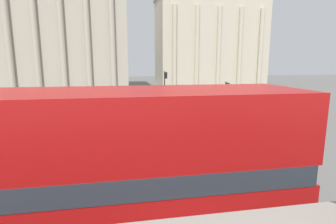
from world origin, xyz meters
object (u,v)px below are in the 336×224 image
at_px(car_white, 149,120).
at_px(traffic_light_near, 181,111).
at_px(traffic_light_far, 165,84).
at_px(pedestrian_black, 125,95).
at_px(double_decker_bus, 69,178).
at_px(traffic_light_mid, 226,94).
at_px(pedestrian_white, 248,105).
at_px(plaza_building_left, 58,30).
at_px(plaza_building_right, 209,42).

bearing_deg(car_white, traffic_light_near, 32.34).
bearing_deg(traffic_light_near, traffic_light_far, 83.39).
xyz_separation_m(traffic_light_near, car_white, (-1.10, 5.70, -1.66)).
bearing_deg(traffic_light_near, pedestrian_black, 97.58).
bearing_deg(car_white, double_decker_bus, 8.01).
xyz_separation_m(traffic_light_mid, car_white, (-7.27, -3.01, -1.45)).
relative_size(traffic_light_mid, pedestrian_white, 1.90).
bearing_deg(traffic_light_mid, car_white, -157.52).
xyz_separation_m(pedestrian_black, pedestrian_white, (11.23, -10.45, 0.07)).
distance_m(traffic_light_far, pedestrian_white, 9.32).
bearing_deg(double_decker_bus, traffic_light_far, 68.58).
xyz_separation_m(traffic_light_far, car_white, (-2.90, -9.84, -1.91)).
distance_m(traffic_light_near, pedestrian_black, 20.04).
bearing_deg(pedestrian_white, car_white, -83.79).
height_order(traffic_light_mid, pedestrian_black, traffic_light_mid).
relative_size(plaza_building_left, traffic_light_near, 6.81).
bearing_deg(plaza_building_left, traffic_light_mid, -55.54).
xyz_separation_m(plaza_building_left, traffic_light_far, (15.51, -22.14, -8.13)).
xyz_separation_m(plaza_building_left, car_white, (12.61, -31.97, -10.04)).
bearing_deg(car_white, traffic_light_far, -175.05).
xyz_separation_m(traffic_light_near, traffic_light_mid, (6.17, 8.71, -0.21)).
xyz_separation_m(traffic_light_far, pedestrian_white, (6.79, -6.17, -1.62)).
xyz_separation_m(plaza_building_left, pedestrian_white, (22.30, -28.31, -9.75)).
distance_m(traffic_light_mid, traffic_light_far, 8.12).
height_order(double_decker_bus, plaza_building_left, plaza_building_left).
relative_size(plaza_building_left, traffic_light_mid, 7.52).
bearing_deg(pedestrian_black, plaza_building_right, -164.99).
height_order(plaza_building_left, traffic_light_mid, plaza_building_left).
xyz_separation_m(traffic_light_near, traffic_light_far, (1.80, 15.54, 0.25)).
bearing_deg(pedestrian_black, pedestrian_white, 98.63).
relative_size(pedestrian_black, pedestrian_white, 0.94).
bearing_deg(traffic_light_near, double_decker_bus, -119.54).
relative_size(double_decker_bus, plaza_building_right, 0.43).
height_order(plaza_building_right, traffic_light_far, plaza_building_right).
distance_m(double_decker_bus, car_white, 13.65).
distance_m(plaza_building_right, pedestrian_black, 34.73).
distance_m(traffic_light_far, car_white, 10.43).
distance_m(double_decker_bus, pedestrian_black, 27.37).
height_order(traffic_light_near, pedestrian_white, traffic_light_near).
xyz_separation_m(plaza_building_right, car_white, (-18.45, -41.08, -9.14)).
bearing_deg(car_white, pedestrian_black, -152.40).
relative_size(traffic_light_mid, pedestrian_black, 2.02).
relative_size(plaza_building_right, pedestrian_black, 15.02).
xyz_separation_m(double_decker_bus, traffic_light_far, (6.04, 23.01, 0.24)).
relative_size(traffic_light_near, pedestrian_white, 2.10).
relative_size(double_decker_bus, traffic_light_mid, 3.20).
xyz_separation_m(plaza_building_right, traffic_light_far, (-15.55, -31.24, -7.24)).
height_order(double_decker_bus, car_white, double_decker_bus).
height_order(plaza_building_left, pedestrian_black, plaza_building_left).
distance_m(traffic_light_near, traffic_light_mid, 10.67).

